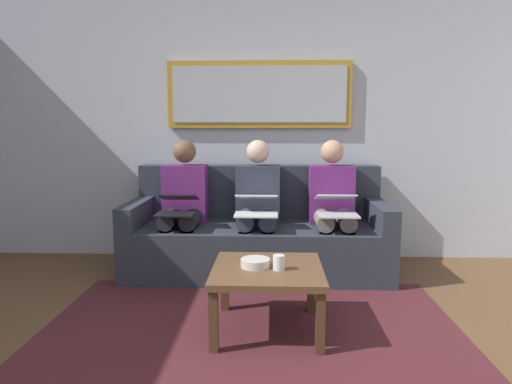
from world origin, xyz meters
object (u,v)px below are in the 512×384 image
at_px(laptop_silver, 337,205).
at_px(person_middle, 258,203).
at_px(bowl, 255,263).
at_px(laptop_white, 257,204).
at_px(framed_mirror, 259,94).
at_px(cup, 279,263).
at_px(couch, 258,235).
at_px(person_right, 183,202).
at_px(person_left, 333,203).
at_px(coffee_table, 267,276).
at_px(laptop_black, 177,204).

height_order(laptop_silver, person_middle, person_middle).
relative_size(bowl, laptop_white, 0.48).
bearing_deg(laptop_white, framed_mirror, -90.00).
height_order(framed_mirror, cup, framed_mirror).
xyz_separation_m(cup, person_middle, (0.17, -1.20, 0.16)).
relative_size(bowl, laptop_silver, 0.47).
height_order(person_middle, laptop_white, person_middle).
bearing_deg(bowl, framed_mirror, -89.08).
xyz_separation_m(couch, cup, (-0.17, 1.26, 0.13)).
relative_size(laptop_silver, laptop_white, 1.02).
bearing_deg(person_right, couch, -173.87).
xyz_separation_m(bowl, person_right, (0.67, -1.14, 0.18)).
relative_size(bowl, person_left, 0.16).
relative_size(bowl, person_right, 0.16).
bearing_deg(person_middle, bowl, 91.28).
bearing_deg(person_middle, couch, -90.00).
relative_size(coffee_table, laptop_silver, 1.74).
xyz_separation_m(framed_mirror, person_right, (0.64, 0.46, -0.94)).
relative_size(laptop_silver, laptop_black, 1.05).
xyz_separation_m(laptop_silver, laptop_black, (1.28, 0.00, -0.00)).
distance_m(couch, laptop_silver, 0.78).
height_order(laptop_white, laptop_black, laptop_white).
bearing_deg(laptop_white, laptop_silver, -179.63).
bearing_deg(cup, laptop_black, -49.84).
height_order(person_right, laptop_black, person_right).
bearing_deg(person_left, coffee_table, 64.82).
bearing_deg(couch, framed_mirror, -90.00).
height_order(couch, laptop_white, couch).
distance_m(cup, person_middle, 1.22).
xyz_separation_m(person_left, laptop_black, (1.28, 0.24, 0.02)).
distance_m(cup, bowl, 0.15).
relative_size(couch, bowl, 12.21).
bearing_deg(framed_mirror, person_left, 144.47).
distance_m(coffee_table, cup, 0.13).
bearing_deg(cup, bowl, -20.68).
height_order(framed_mirror, laptop_white, framed_mirror).
bearing_deg(laptop_silver, framed_mirror, -47.24).
height_order(framed_mirror, laptop_silver, framed_mirror).
relative_size(laptop_silver, person_middle, 0.34).
height_order(bowl, laptop_white, laptop_white).
height_order(person_middle, laptop_black, person_middle).
xyz_separation_m(couch, coffee_table, (-0.10, 1.22, 0.04)).
relative_size(couch, framed_mirror, 1.29).
distance_m(couch, person_right, 0.71).
bearing_deg(coffee_table, person_left, -115.18).
bearing_deg(cup, person_middle, -82.00).
distance_m(person_middle, laptop_white, 0.24).
distance_m(bowl, laptop_white, 0.93).
distance_m(bowl, person_right, 1.33).
height_order(framed_mirror, person_left, framed_mirror).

